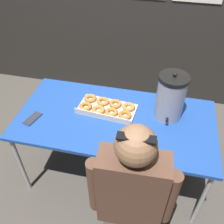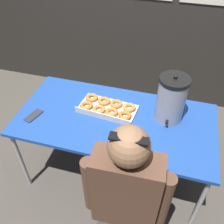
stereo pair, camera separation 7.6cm
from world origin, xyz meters
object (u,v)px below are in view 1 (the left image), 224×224
Objects in this scene: coffee_urn at (170,97)px; person_seated at (131,200)px; donut_box at (107,108)px; cell_phone at (33,118)px.

person_seated is (-0.17, -0.71, -0.30)m from coffee_urn.
donut_box reaches higher than cell_phone.
coffee_urn is 1.06m from cell_phone.
donut_box is 1.22× the size of coffee_urn.
coffee_urn is at bearing -105.71° from person_seated.
coffee_urn is (0.48, 0.04, 0.16)m from donut_box.
coffee_urn is 2.37× the size of cell_phone.
donut_box is 0.74m from person_seated.
person_seated is (0.31, -0.66, -0.14)m from donut_box.
person_seated is at bearing -103.16° from coffee_urn.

